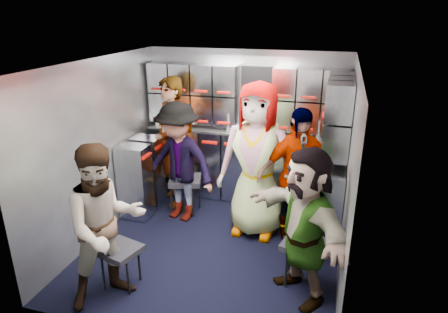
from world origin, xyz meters
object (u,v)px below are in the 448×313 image
(jump_seat_near_right, at_px, (304,247))
(attendant_standing, at_px, (171,142))
(attendant_arc_a, at_px, (106,226))
(attendant_arc_d, at_px, (296,176))
(jump_seat_center, at_px, (259,196))
(attendant_arc_e, at_px, (304,225))
(jump_seat_near_left, at_px, (120,252))
(jump_seat_mid_right, at_px, (296,198))
(jump_seat_mid_left, at_px, (185,182))
(attendant_arc_c, at_px, (257,161))
(attendant_arc_b, at_px, (179,162))

(jump_seat_near_right, bearing_deg, attendant_standing, 146.09)
(attendant_arc_a, distance_m, attendant_arc_d, 2.18)
(attendant_arc_a, xyz_separation_m, attendant_arc_d, (1.52, 1.56, 0.03))
(jump_seat_center, height_order, attendant_arc_e, attendant_arc_e)
(jump_seat_near_left, relative_size, attendant_arc_e, 0.29)
(jump_seat_center, height_order, attendant_arc_d, attendant_arc_d)
(jump_seat_mid_right, distance_m, jump_seat_near_right, 1.03)
(jump_seat_mid_left, relative_size, attendant_standing, 0.28)
(jump_seat_near_left, bearing_deg, jump_seat_near_right, 17.63)
(jump_seat_mid_right, height_order, attendant_arc_c, attendant_arc_c)
(attendant_arc_d, bearing_deg, jump_seat_mid_right, 61.91)
(jump_seat_center, distance_m, jump_seat_mid_right, 0.47)
(jump_seat_near_left, distance_m, attendant_arc_d, 2.10)
(jump_seat_mid_left, height_order, jump_seat_center, jump_seat_mid_left)
(attendant_standing, bearing_deg, attendant_arc_e, 8.49)
(jump_seat_center, bearing_deg, attendant_standing, 167.56)
(jump_seat_near_left, distance_m, attendant_arc_c, 1.83)
(jump_seat_mid_right, height_order, jump_seat_near_right, jump_seat_mid_right)
(attendant_arc_e, bearing_deg, jump_seat_mid_right, 148.32)
(jump_seat_near_left, bearing_deg, attendant_arc_a, -90.00)
(jump_seat_mid_right, relative_size, attendant_arc_e, 0.35)
(attendant_arc_b, bearing_deg, jump_seat_mid_right, 17.81)
(jump_seat_mid_left, relative_size, jump_seat_center, 1.16)
(jump_seat_mid_right, height_order, attendant_arc_a, attendant_arc_a)
(jump_seat_near_left, bearing_deg, jump_seat_mid_left, 88.56)
(jump_seat_near_right, relative_size, attendant_arc_b, 0.30)
(jump_seat_mid_left, bearing_deg, attendant_standing, 141.28)
(attendant_arc_e, bearing_deg, attendant_arc_b, -164.12)
(attendant_standing, distance_m, attendant_arc_e, 2.46)
(jump_seat_near_right, height_order, attendant_arc_d, attendant_arc_d)
(jump_seat_center, xyz_separation_m, jump_seat_mid_right, (0.47, -0.01, 0.05))
(jump_seat_mid_left, relative_size, attendant_arc_d, 0.31)
(jump_seat_center, height_order, attendant_arc_c, attendant_arc_c)
(jump_seat_near_right, relative_size, attendant_arc_a, 0.30)
(attendant_arc_e, bearing_deg, attendant_standing, -168.45)
(jump_seat_center, bearing_deg, attendant_arc_b, -173.58)
(jump_seat_near_left, distance_m, jump_seat_center, 1.89)
(jump_seat_center, bearing_deg, jump_seat_near_left, -123.89)
(jump_seat_mid_right, bearing_deg, attendant_arc_c, -160.31)
(attendant_arc_c, bearing_deg, attendant_arc_d, 3.75)
(attendant_arc_a, distance_m, attendant_arc_e, 1.80)
(jump_seat_mid_right, bearing_deg, jump_seat_near_left, -134.30)
(jump_seat_near_right, xyz_separation_m, attendant_arc_c, (-0.66, 0.85, 0.52))
(attendant_arc_a, distance_m, attendant_arc_c, 1.90)
(jump_seat_mid_left, height_order, jump_seat_mid_right, jump_seat_mid_right)
(jump_seat_mid_left, distance_m, attendant_arc_a, 1.85)
(jump_seat_near_left, xyz_separation_m, attendant_arc_a, (0.00, -0.18, 0.39))
(attendant_arc_b, distance_m, attendant_arc_d, 1.48)
(attendant_arc_b, relative_size, attendant_arc_e, 1.03)
(jump_seat_mid_right, xyz_separation_m, attendant_arc_a, (-1.52, -1.74, 0.34))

